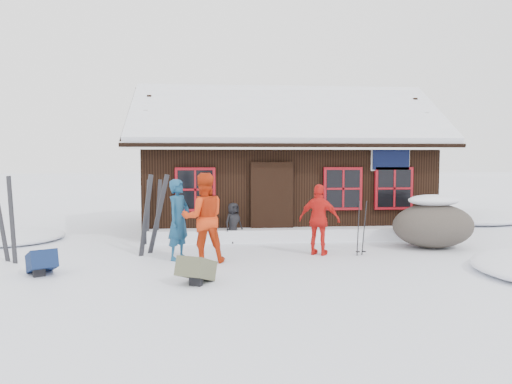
% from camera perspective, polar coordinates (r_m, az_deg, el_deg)
% --- Properties ---
extents(ground, '(120.00, 120.00, 0.00)m').
position_cam_1_polar(ground, '(10.79, -1.38, -7.69)').
color(ground, white).
rests_on(ground, ground).
extents(mountain_hut, '(8.90, 6.09, 4.42)m').
position_cam_1_polar(mountain_hut, '(15.69, 2.87, 1.77)').
color(mountain_hut, black).
rests_on(mountain_hut, ground).
extents(snow_drift, '(7.60, 0.60, 0.35)m').
position_cam_1_polar(snow_drift, '(13.13, 4.52, -4.82)').
color(snow_drift, white).
rests_on(snow_drift, ground).
extents(snow_mounds, '(20.60, 13.20, 0.48)m').
position_cam_1_polar(snow_mounds, '(12.81, 5.49, -5.84)').
color(snow_mounds, white).
rests_on(snow_mounds, ground).
extents(skier_teal, '(0.68, 0.75, 1.72)m').
position_cam_1_polar(skier_teal, '(10.73, -8.82, -3.14)').
color(skier_teal, navy).
rests_on(skier_teal, ground).
extents(skier_orange_left, '(1.01, 0.85, 1.86)m').
position_cam_1_polar(skier_orange_left, '(10.38, -6.02, -2.95)').
color(skier_orange_left, red).
rests_on(skier_orange_left, ground).
extents(skier_orange_right, '(1.00, 0.79, 1.59)m').
position_cam_1_polar(skier_orange_right, '(11.22, 7.25, -3.16)').
color(skier_orange_right, red).
rests_on(skier_orange_right, ground).
extents(skier_crouched, '(0.60, 0.55, 1.03)m').
position_cam_1_polar(skier_crouched, '(12.77, -2.61, -3.52)').
color(skier_crouched, black).
rests_on(skier_crouched, ground).
extents(boulder, '(1.95, 1.47, 1.15)m').
position_cam_1_polar(boulder, '(12.77, 19.59, -3.46)').
color(boulder, '#4B433C').
rests_on(boulder, ground).
extents(ski_pair_left, '(0.67, 0.45, 1.85)m').
position_cam_1_polar(ski_pair_left, '(11.51, -11.77, -2.55)').
color(ski_pair_left, black).
rests_on(ski_pair_left, ground).
extents(ski_pair_mid, '(0.58, 0.30, 1.85)m').
position_cam_1_polar(ski_pair_mid, '(11.59, -26.65, -2.90)').
color(ski_pair_mid, black).
rests_on(ski_pair_mid, ground).
extents(ski_pair_right, '(0.44, 0.25, 1.67)m').
position_cam_1_polar(ski_pair_right, '(12.90, -11.70, -2.31)').
color(ski_pair_right, black).
rests_on(ski_pair_right, ground).
extents(ski_poles, '(0.23, 0.11, 1.26)m').
position_cam_1_polar(ski_poles, '(11.37, 11.93, -4.14)').
color(ski_poles, black).
rests_on(ski_poles, ground).
extents(backpack_blue, '(0.71, 0.77, 0.34)m').
position_cam_1_polar(backpack_blue, '(10.20, -23.27, -7.73)').
color(backpack_blue, '#0F1E43').
rests_on(backpack_blue, ground).
extents(backpack_olive, '(0.71, 0.78, 0.34)m').
position_cam_1_polar(backpack_olive, '(8.82, -6.85, -9.22)').
color(backpack_olive, '#50513A').
rests_on(backpack_olive, ground).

